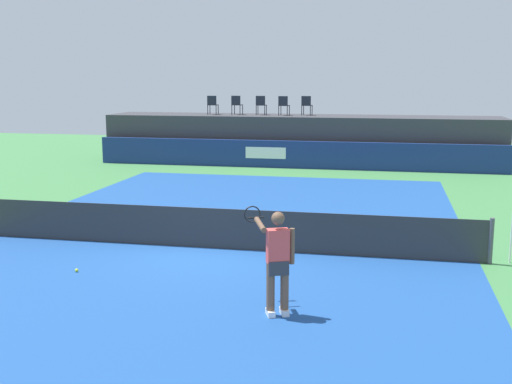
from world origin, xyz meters
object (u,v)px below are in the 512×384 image
spectator_chair_center (261,104)px  tennis_player (277,259)px  spectator_chair_left (237,104)px  tennis_ball (77,270)px  spectator_chair_right (284,105)px  spectator_chair_far_right (307,105)px  spectator_chair_far_left (213,104)px  net_post_far (491,241)px

spectator_chair_center → tennis_player: 19.70m
spectator_chair_left → tennis_ball: 17.91m
spectator_chair_center → spectator_chair_right: size_ratio=1.00×
tennis_player → spectator_chair_right: bearing=99.0°
spectator_chair_left → spectator_chair_right: 2.28m
spectator_chair_left → spectator_chair_far_right: (3.29, 0.13, 0.00)m
spectator_chair_far_right → tennis_ball: size_ratio=13.06×
spectator_chair_left → spectator_chair_right: size_ratio=1.00×
spectator_chair_far_left → spectator_chair_left: (1.11, 0.26, 0.00)m
spectator_chair_far_left → net_post_far: size_ratio=0.89×
spectator_chair_left → spectator_chair_right: (2.27, -0.20, 0.00)m
tennis_player → spectator_chair_far_left: bearing=108.7°
spectator_chair_far_left → spectator_chair_left: size_ratio=1.00×
spectator_chair_center → net_post_far: (8.07, -15.36, -2.19)m
spectator_chair_center → spectator_chair_far_left: bearing=-173.2°
tennis_player → spectator_chair_far_right: bearing=95.9°
net_post_far → spectator_chair_far_right: bearing=111.0°
net_post_far → tennis_ball: (-8.36, -2.35, -0.46)m
spectator_chair_far_left → spectator_chair_far_right: 4.41m
spectator_chair_right → spectator_chair_far_right: same height
spectator_chair_left → tennis_player: size_ratio=0.50×
spectator_chair_center → net_post_far: spectator_chair_center is taller
spectator_chair_far_left → net_post_far: bearing=-55.6°
spectator_chair_left → tennis_ball: bearing=-87.2°
spectator_chair_far_left → tennis_player: size_ratio=0.50×
spectator_chair_left → spectator_chair_center: same height
net_post_far → tennis_player: 5.52m
spectator_chair_far_left → tennis_ball: size_ratio=13.06×
spectator_chair_far_left → net_post_far: spectator_chair_far_left is taller
spectator_chair_left → spectator_chair_far_right: size_ratio=1.00×
spectator_chair_far_right → tennis_player: 19.48m
spectator_chair_right → tennis_ball: spectator_chair_right is taller
spectator_chair_far_right → net_post_far: 16.72m
spectator_chair_center → spectator_chair_far_right: size_ratio=1.00×
net_post_far → tennis_player: size_ratio=0.56×
tennis_ball → spectator_chair_left: bearing=92.8°
spectator_chair_right → spectator_chair_far_left: bearing=-179.1°
spectator_chair_left → net_post_far: size_ratio=0.89×
spectator_chair_right → tennis_player: spectator_chair_right is taller
spectator_chair_right → net_post_far: (6.96, -15.14, -2.19)m
spectator_chair_far_right → spectator_chair_right: bearing=-161.8°
spectator_chair_far_left → net_post_far: 18.42m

